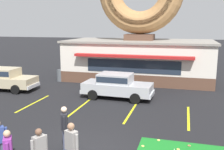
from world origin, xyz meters
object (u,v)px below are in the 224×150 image
at_px(pedestrian_clipboard_woman, 72,146).
at_px(trash_bin, 60,75).
at_px(golf_ball, 174,149).
at_px(car_silver, 117,85).
at_px(car_champagne, 5,78).
at_px(pedestrian_beanie_man, 64,126).

bearing_deg(pedestrian_clipboard_woman, trash_bin, 118.12).
xyz_separation_m(golf_ball, car_silver, (-3.92, 6.40, 0.82)).
distance_m(car_champagne, trash_bin, 4.57).
relative_size(golf_ball, pedestrian_clipboard_woman, 0.02).
bearing_deg(golf_ball, car_silver, 121.47).
relative_size(car_silver, pedestrian_beanie_man, 2.74).
xyz_separation_m(golf_ball, car_champagne, (-12.26, 6.28, 0.82)).
bearing_deg(trash_bin, car_silver, -32.23).
height_order(car_silver, car_champagne, same).
height_order(golf_ball, pedestrian_beanie_man, pedestrian_beanie_man).
distance_m(pedestrian_beanie_man, trash_bin, 12.50).
bearing_deg(pedestrian_clipboard_woman, golf_ball, 38.88).
bearing_deg(pedestrian_clipboard_woman, car_silver, 95.50).
bearing_deg(pedestrian_clipboard_woman, car_champagne, 136.42).
xyz_separation_m(golf_ball, trash_bin, (-9.78, 10.10, 0.45)).
distance_m(golf_ball, car_silver, 7.55).
bearing_deg(golf_ball, pedestrian_beanie_man, -166.27).
height_order(car_silver, trash_bin, car_silver).
relative_size(car_silver, car_champagne, 1.00).
bearing_deg(trash_bin, pedestrian_clipboard_woman, -61.88).
relative_size(car_champagne, trash_bin, 4.75).
xyz_separation_m(car_silver, pedestrian_beanie_man, (-0.11, -7.39, 0.06)).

